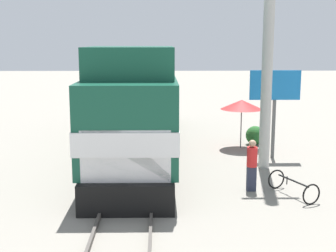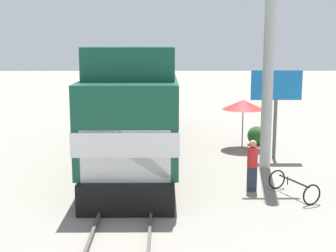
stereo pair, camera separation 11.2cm
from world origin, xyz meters
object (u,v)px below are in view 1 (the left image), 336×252
at_px(utility_pole, 269,20).
at_px(vendor_umbrella, 242,105).
at_px(locomotive, 138,108).
at_px(billboard_sign, 275,92).
at_px(person_bystander, 252,163).
at_px(bicycle, 293,186).

bearing_deg(utility_pole, vendor_umbrella, 95.03).
relative_size(locomotive, billboard_sign, 4.53).
relative_size(vendor_umbrella, billboard_sign, 0.61).
distance_m(locomotive, billboard_sign, 5.86).
bearing_deg(vendor_umbrella, locomotive, -169.99).
bearing_deg(vendor_umbrella, utility_pole, -84.97).
distance_m(utility_pole, billboard_sign, 3.29).
height_order(locomotive, person_bystander, locomotive).
bearing_deg(bicycle, utility_pole, -109.82).
height_order(utility_pole, billboard_sign, utility_pole).
xyz_separation_m(person_bystander, bicycle, (1.20, -0.59, -0.59)).
height_order(person_bystander, bicycle, person_bystander).
distance_m(billboard_sign, bicycle, 5.55).
distance_m(locomotive, person_bystander, 6.82).
bearing_deg(person_bystander, utility_pole, 69.92).
xyz_separation_m(utility_pole, person_bystander, (-1.03, -2.82, -4.69)).
distance_m(billboard_sign, person_bystander, 5.06).
height_order(locomotive, vendor_umbrella, locomotive).
height_order(locomotive, bicycle, locomotive).
xyz_separation_m(utility_pole, vendor_umbrella, (-0.31, 3.46, -3.61)).
height_order(locomotive, billboard_sign, locomotive).
bearing_deg(person_bystander, billboard_sign, 68.25).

